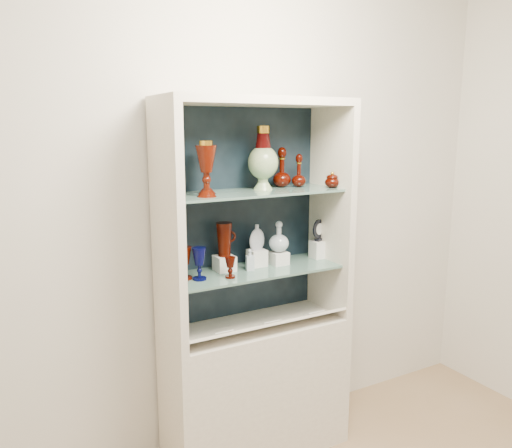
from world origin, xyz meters
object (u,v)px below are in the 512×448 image
lidded_bowl (332,180)px  clear_round_decanter (279,237)px  flat_flask (257,237)px  pedestal_lamp_right (206,169)px  clear_square_bottle (250,260)px  ruby_pitcher (224,239)px  pedestal_lamp_left (206,168)px  ruby_decanter_a (299,169)px  ruby_decanter_b (282,166)px  cobalt_goblet (199,264)px  ruby_goblet_tall (185,263)px  enamel_urn (263,158)px  ruby_goblet_small (230,267)px  cameo_medallion (319,230)px

lidded_bowl → clear_round_decanter: (-0.27, 0.10, -0.31)m
flat_flask → clear_round_decanter: bearing=-27.0°
pedestal_lamp_right → clear_square_bottle: 0.57m
pedestal_lamp_right → ruby_pitcher: bearing=41.1°
pedestal_lamp_left → ruby_decanter_a: pedestal_lamp_left is taller
ruby_pitcher → ruby_decanter_b: bearing=-4.8°
cobalt_goblet → ruby_pitcher: size_ratio=0.92×
ruby_pitcher → clear_round_decanter: bearing=-13.7°
ruby_goblet_tall → flat_flask: flat_flask is taller
enamel_urn → pedestal_lamp_right: bearing=-163.2°
flat_flask → lidded_bowl: bearing=-31.7°
pedestal_lamp_right → lidded_bowl: pedestal_lamp_right is taller
ruby_decanter_b → clear_square_bottle: 0.54m
ruby_decanter_a → ruby_decanter_b: ruby_decanter_b is taller
ruby_goblet_tall → clear_square_bottle: bearing=-2.9°
pedestal_lamp_right → lidded_bowl: size_ratio=2.96×
ruby_goblet_small → cameo_medallion: 0.64m
enamel_urn → flat_flask: (-0.03, 0.02, -0.42)m
ruby_decanter_a → ruby_pitcher: bearing=177.7°
pedestal_lamp_left → ruby_goblet_small: size_ratio=2.34×
enamel_urn → ruby_pitcher: 0.47m
ruby_pitcher → flat_flask: ruby_pitcher is taller
ruby_goblet_small → flat_flask: bearing=29.9°
lidded_bowl → pedestal_lamp_right: bearing=179.6°
ruby_goblet_tall → cameo_medallion: 0.83m
cobalt_goblet → ruby_goblet_small: cobalt_goblet is taller
cobalt_goblet → ruby_goblet_tall: bearing=143.0°
ruby_decanter_b → ruby_goblet_small: 0.64m
ruby_decanter_a → clear_round_decanter: bearing=-174.5°
clear_round_decanter → cobalt_goblet: bearing=-173.8°
ruby_decanter_b → ruby_goblet_tall: ruby_decanter_b is taller
pedestal_lamp_left → cameo_medallion: size_ratio=1.92×
ruby_decanter_b → clear_round_decanter: (-0.05, -0.05, -0.38)m
cameo_medallion → pedestal_lamp_right: bearing=166.4°
ruby_decanter_a → clear_square_bottle: (-0.33, -0.04, -0.46)m
ruby_decanter_a → lidded_bowl: (0.14, -0.12, -0.06)m
pedestal_lamp_left → cameo_medallion: bearing=1.0°
pedestal_lamp_right → lidded_bowl: 0.74m
lidded_bowl → ruby_pitcher: (-0.59, 0.14, -0.30)m
pedestal_lamp_left → ruby_decanter_a: bearing=1.7°
flat_flask → cameo_medallion: flat_flask is taller
ruby_goblet_tall → enamel_urn: bearing=2.8°
cobalt_goblet → flat_flask: size_ratio=1.13×
ruby_goblet_tall → ruby_goblet_small: size_ratio=1.53×
pedestal_lamp_left → ruby_goblet_tall: pedestal_lamp_left is taller
cobalt_goblet → ruby_decanter_b: bearing=11.1°
pedestal_lamp_left → enamel_urn: 0.33m
ruby_decanter_a → ruby_decanter_b: bearing=155.8°
cobalt_goblet → ruby_goblet_small: bearing=-16.7°
ruby_decanter_a → lidded_bowl: ruby_decanter_a is taller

